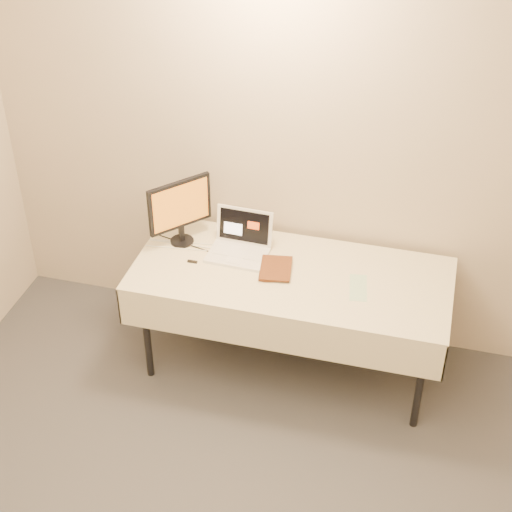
% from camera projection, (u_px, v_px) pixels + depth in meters
% --- Properties ---
extents(back_wall, '(4.00, 0.10, 2.70)m').
position_uv_depth(back_wall, '(311.00, 144.00, 4.57)').
color(back_wall, beige).
rests_on(back_wall, ground).
extents(table, '(1.86, 0.81, 0.74)m').
position_uv_depth(table, '(291.00, 281.00, 4.61)').
color(table, black).
rests_on(table, ground).
extents(laptop, '(0.36, 0.31, 0.24)m').
position_uv_depth(laptop, '(240.00, 243.00, 4.71)').
color(laptop, white).
rests_on(laptop, table).
extents(monitor, '(0.29, 0.33, 0.43)m').
position_uv_depth(monitor, '(180.00, 207.00, 4.69)').
color(monitor, black).
rests_on(monitor, table).
extents(book, '(0.18, 0.05, 0.25)m').
position_uv_depth(book, '(260.00, 253.00, 4.53)').
color(book, '#94491A').
rests_on(book, table).
extents(alarm_clock, '(0.13, 0.07, 0.05)m').
position_uv_depth(alarm_clock, '(254.00, 235.00, 4.85)').
color(alarm_clock, black).
rests_on(alarm_clock, table).
extents(clicker, '(0.07, 0.09, 0.02)m').
position_uv_depth(clicker, '(281.00, 277.00, 4.52)').
color(clicker, silver).
rests_on(clicker, table).
extents(paper_form, '(0.13, 0.26, 0.00)m').
position_uv_depth(paper_form, '(358.00, 288.00, 4.46)').
color(paper_form, '#ADD6AA').
rests_on(paper_form, table).
extents(usb_dongle, '(0.06, 0.02, 0.01)m').
position_uv_depth(usb_dongle, '(192.00, 262.00, 4.65)').
color(usb_dongle, black).
rests_on(usb_dongle, table).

